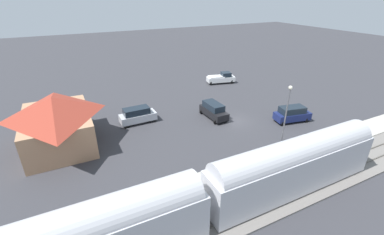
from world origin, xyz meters
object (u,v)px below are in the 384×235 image
at_px(suv_silver, 138,115).
at_px(light_pole_near_platform, 287,107).
at_px(suv_black, 214,110).
at_px(pedestrian_on_platform, 264,158).
at_px(pickup_white, 221,78).
at_px(station_building, 57,121).
at_px(suv_navy, 292,114).
at_px(passenger_train, 205,196).

distance_m(suv_silver, light_pole_near_platform, 19.30).
bearing_deg(suv_black, pedestrian_on_platform, 172.39).
relative_size(pedestrian_on_platform, pickup_white, 0.30).
height_order(station_building, suv_navy, station_building).
xyz_separation_m(station_building, suv_black, (-1.72, -19.86, -1.95)).
distance_m(passenger_train, suv_silver, 19.60).
distance_m(station_building, suv_silver, 10.00).
relative_size(passenger_train, suv_silver, 7.04).
relative_size(pickup_white, light_pole_near_platform, 0.80).
xyz_separation_m(suv_navy, light_pole_near_platform, (-3.55, 5.14, 3.37)).
height_order(pedestrian_on_platform, suv_navy, suv_navy).
xyz_separation_m(suv_navy, pickup_white, (18.86, -0.39, -0.12)).
relative_size(pedestrian_on_platform, suv_silver, 0.35).
relative_size(station_building, light_pole_near_platform, 1.55).
bearing_deg(suv_black, passenger_train, 147.18).
bearing_deg(pickup_white, suv_silver, 116.25).
bearing_deg(passenger_train, suv_silver, -0.96).
height_order(passenger_train, pickup_white, passenger_train).
bearing_deg(suv_black, pickup_white, -36.24).
bearing_deg(suv_navy, passenger_train, 117.86).
relative_size(passenger_train, suv_navy, 6.70).
xyz_separation_m(pedestrian_on_platform, pickup_white, (25.62, -11.17, -0.25)).
height_order(passenger_train, station_building, station_building).
xyz_separation_m(passenger_train, suv_navy, (10.35, -19.59, -1.71)).
bearing_deg(suv_silver, suv_navy, -115.46).
bearing_deg(suv_black, suv_navy, -123.09).
bearing_deg(suv_navy, pickup_white, -1.19).
height_order(suv_navy, pickup_white, suv_navy).
distance_m(pedestrian_on_platform, suv_navy, 12.73).
bearing_deg(light_pole_near_platform, pickup_white, -13.87).
bearing_deg(suv_silver, pedestrian_on_platform, -151.98).
xyz_separation_m(passenger_train, pickup_white, (29.21, -19.98, -1.83)).
relative_size(station_building, suv_navy, 2.12).
distance_m(passenger_train, suv_navy, 22.22).
bearing_deg(pickup_white, passenger_train, 145.63).
xyz_separation_m(suv_black, suv_silver, (3.25, 10.17, 0.00)).
distance_m(suv_silver, pickup_white, 21.91).
bearing_deg(station_building, suv_navy, -104.80).
distance_m(suv_black, suv_navy, 10.85).
relative_size(station_building, pickup_white, 1.93).
relative_size(pedestrian_on_platform, suv_navy, 0.33).
bearing_deg(pedestrian_on_platform, suv_navy, -57.91).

